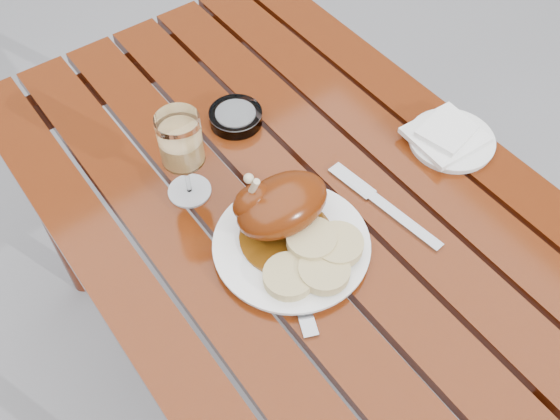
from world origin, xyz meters
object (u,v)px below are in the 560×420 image
Objects in this scene: table at (286,288)px; wine_glass at (184,158)px; side_plate at (451,140)px; ashtray at (236,117)px; dinner_plate at (291,245)px.

wine_glass is at bearing 148.10° from table.
table is 0.51m from side_plate.
table is 11.22× the size of ashtray.
dinner_plate is 0.33m from ashtray.
dinner_plate is 2.53× the size of ashtray.
dinner_plate reaches higher than table.
dinner_plate is at bearing -123.86° from table.
table is 0.50m from wine_glass.
side_plate is at bearing -44.42° from ashtray.
table is at bearing -95.20° from ashtray.
wine_glass is at bearing 157.27° from side_plate.
dinner_plate is at bearing -70.51° from wine_glass.
side_plate is (0.48, -0.20, -0.09)m from wine_glass.
wine_glass is 1.75× the size of ashtray.
dinner_plate is (-0.08, -0.12, 0.38)m from table.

